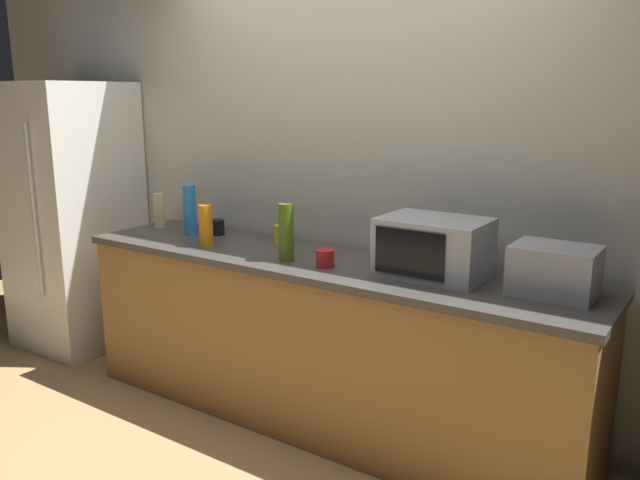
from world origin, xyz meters
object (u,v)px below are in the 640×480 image
at_px(bottle_spray_cleaner, 190,209).
at_px(mug_red, 325,258).
at_px(bottle_olive_oil, 286,232).
at_px(bottle_dish_soap, 206,226).
at_px(mug_yellow, 282,235).
at_px(refrigerator, 73,217).
at_px(toaster_oven, 554,271).
at_px(bottle_hand_soap, 159,210).
at_px(mug_black, 217,227).
at_px(microwave, 434,247).

xyz_separation_m(bottle_spray_cleaner, mug_red, (1.09, -0.17, -0.11)).
distance_m(bottle_olive_oil, bottle_dish_soap, 0.55).
height_order(bottle_spray_cleaner, mug_yellow, bottle_spray_cleaner).
relative_size(refrigerator, bottle_dish_soap, 7.73).
height_order(refrigerator, mug_red, refrigerator).
height_order(toaster_oven, bottle_dish_soap, bottle_dish_soap).
relative_size(bottle_spray_cleaner, bottle_dish_soap, 1.28).
xyz_separation_m(bottle_spray_cleaner, bottle_hand_soap, (-0.30, 0.03, -0.04)).
xyz_separation_m(bottle_olive_oil, bottle_spray_cleaner, (-0.86, 0.18, 0.00)).
height_order(toaster_oven, mug_black, toaster_oven).
xyz_separation_m(bottle_dish_soap, mug_black, (-0.16, 0.25, -0.07)).
bearing_deg(mug_black, bottle_spray_cleaner, -153.84).
relative_size(bottle_olive_oil, bottle_dish_soap, 1.26).
distance_m(toaster_oven, mug_black, 1.98).
height_order(refrigerator, bottle_dish_soap, refrigerator).
distance_m(toaster_oven, bottle_dish_soap, 1.83).
bearing_deg(bottle_spray_cleaner, mug_black, 26.16).
bearing_deg(mug_yellow, mug_black, -177.74).
bearing_deg(bottle_olive_oil, toaster_oven, 8.09).
relative_size(microwave, bottle_hand_soap, 2.21).
xyz_separation_m(bottle_dish_soap, mug_yellow, (0.32, 0.27, -0.06)).
relative_size(bottle_olive_oil, bottle_spray_cleaner, 0.98).
relative_size(toaster_oven, bottle_olive_oil, 1.16).
bearing_deg(bottle_dish_soap, microwave, 7.46).
distance_m(bottle_hand_soap, mug_yellow, 0.93).
relative_size(toaster_oven, mug_black, 3.73).
distance_m(refrigerator, toaster_oven, 3.19).
bearing_deg(microwave, mug_black, 176.54).
xyz_separation_m(bottle_spray_cleaner, bottle_dish_soap, (0.31, -0.18, -0.03)).
xyz_separation_m(bottle_olive_oil, mug_yellow, (-0.23, 0.27, -0.09)).
relative_size(bottle_hand_soap, mug_black, 2.38).
bearing_deg(mug_red, bottle_hand_soap, 171.70).
bearing_deg(bottle_dish_soap, mug_yellow, 40.66).
xyz_separation_m(bottle_hand_soap, mug_red, (1.39, -0.20, -0.07)).
relative_size(bottle_spray_cleaner, mug_red, 3.34).
height_order(microwave, mug_black, microwave).
bearing_deg(bottle_dish_soap, mug_red, 0.75).
xyz_separation_m(toaster_oven, bottle_spray_cleaner, (-2.13, 0.00, 0.04)).
relative_size(bottle_dish_soap, mug_red, 2.61).
height_order(refrigerator, bottle_spray_cleaner, refrigerator).
xyz_separation_m(toaster_oven, mug_black, (-1.98, 0.07, -0.06)).
xyz_separation_m(microwave, mug_black, (-1.44, 0.09, -0.09)).
distance_m(refrigerator, bottle_olive_oil, 1.93).
bearing_deg(refrigerator, microwave, 1.04).
xyz_separation_m(bottle_hand_soap, mug_black, (0.45, 0.04, -0.06)).
distance_m(bottle_olive_oil, bottle_hand_soap, 1.18).
bearing_deg(microwave, mug_yellow, 173.70).
height_order(bottle_spray_cleaner, bottle_dish_soap, bottle_spray_cleaner).
distance_m(refrigerator, mug_black, 1.22).
height_order(refrigerator, bottle_olive_oil, refrigerator).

